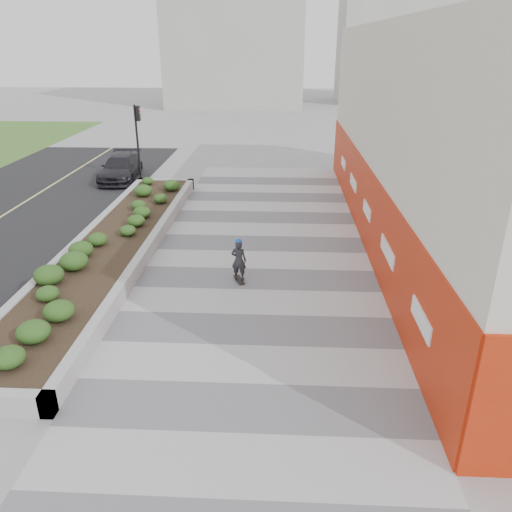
# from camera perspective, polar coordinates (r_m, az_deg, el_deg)

# --- Properties ---
(ground) EXTENTS (160.00, 160.00, 0.00)m
(ground) POSITION_cam_1_polar(r_m,az_deg,el_deg) (12.44, -0.80, -12.73)
(ground) COLOR gray
(ground) RESTS_ON ground
(walkway) EXTENTS (8.00, 36.00, 0.01)m
(walkway) POSITION_cam_1_polar(r_m,az_deg,el_deg) (14.97, -0.07, -5.96)
(walkway) COLOR #A8A8AD
(walkway) RESTS_ON ground
(building) EXTENTS (6.04, 24.08, 8.00)m
(building) POSITION_cam_1_polar(r_m,az_deg,el_deg) (20.31, 21.43, 12.27)
(building) COLOR beige
(building) RESTS_ON ground
(planter) EXTENTS (3.00, 18.00, 0.90)m
(planter) POSITION_cam_1_polar(r_m,az_deg,el_deg) (19.39, -15.90, 1.52)
(planter) COLOR #9E9EA0
(planter) RESTS_ON ground
(traffic_signal_near) EXTENTS (0.33, 0.28, 4.20)m
(traffic_signal_near) POSITION_cam_1_polar(r_m,az_deg,el_deg) (29.01, -13.34, 13.64)
(traffic_signal_near) COLOR black
(traffic_signal_near) RESTS_ON ground
(distant_bldg_north_l) EXTENTS (16.00, 12.00, 20.00)m
(distant_bldg_north_l) POSITION_cam_1_polar(r_m,az_deg,el_deg) (65.35, -2.33, 25.61)
(distant_bldg_north_l) COLOR #ADAAA3
(distant_bldg_north_l) RESTS_ON ground
(distant_bldg_north_r) EXTENTS (14.00, 10.00, 24.00)m
(distant_bldg_north_r) POSITION_cam_1_polar(r_m,az_deg,el_deg) (71.65, 16.11, 26.22)
(distant_bldg_north_r) COLOR #ADAAA3
(distant_bldg_north_r) RESTS_ON ground
(manhole_cover) EXTENTS (0.44, 0.44, 0.01)m
(manhole_cover) POSITION_cam_1_polar(r_m,az_deg,el_deg) (14.95, 1.85, -6.01)
(manhole_cover) COLOR #595654
(manhole_cover) RESTS_ON ground
(skateboarder) EXTENTS (0.55, 0.74, 1.52)m
(skateboarder) POSITION_cam_1_polar(r_m,az_deg,el_deg) (16.27, -1.98, -0.45)
(skateboarder) COLOR beige
(skateboarder) RESTS_ON ground
(car_dark) EXTENTS (2.27, 4.82, 1.36)m
(car_dark) POSITION_cam_1_polar(r_m,az_deg,el_deg) (29.99, -15.23, 9.69)
(car_dark) COLOR black
(car_dark) RESTS_ON ground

